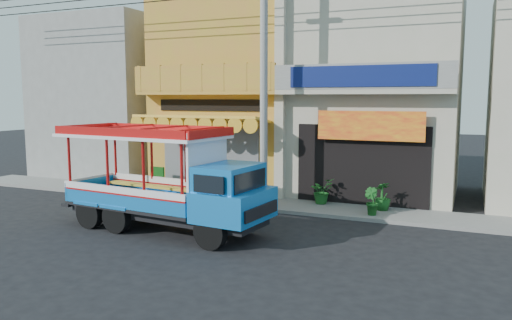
{
  "coord_description": "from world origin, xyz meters",
  "views": [
    {
      "loc": [
        5.49,
        -12.28,
        3.84
      ],
      "look_at": [
        -0.94,
        2.5,
        1.83
      ],
      "focal_mm": 35.0,
      "sensor_mm": 36.0,
      "label": 1
    }
  ],
  "objects_px": {
    "songthaew_truck": "(177,183)",
    "potted_plant_b": "(371,201)",
    "utility_pole": "(268,62)",
    "potted_plant_a": "(322,191)",
    "potted_plant_c": "(383,196)",
    "green_sign": "(158,181)"
  },
  "relations": [
    {
      "from": "songthaew_truck",
      "to": "potted_plant_b",
      "type": "distance_m",
      "value": 6.23
    },
    {
      "from": "utility_pole",
      "to": "songthaew_truck",
      "type": "relative_size",
      "value": 4.21
    },
    {
      "from": "songthaew_truck",
      "to": "potted_plant_a",
      "type": "relative_size",
      "value": 7.35
    },
    {
      "from": "songthaew_truck",
      "to": "potted_plant_b",
      "type": "height_order",
      "value": "songthaew_truck"
    },
    {
      "from": "songthaew_truck",
      "to": "potted_plant_a",
      "type": "xyz_separation_m",
      "value": [
        2.81,
        4.97,
        -0.88
      ]
    },
    {
      "from": "songthaew_truck",
      "to": "green_sign",
      "type": "height_order",
      "value": "songthaew_truck"
    },
    {
      "from": "utility_pole",
      "to": "green_sign",
      "type": "bearing_deg",
      "value": 169.57
    },
    {
      "from": "potted_plant_b",
      "to": "songthaew_truck",
      "type": "bearing_deg",
      "value": 73.42
    },
    {
      "from": "potted_plant_b",
      "to": "potted_plant_c",
      "type": "xyz_separation_m",
      "value": [
        0.22,
        0.83,
        0.04
      ]
    },
    {
      "from": "potted_plant_a",
      "to": "green_sign",
      "type": "bearing_deg",
      "value": 121.51
    },
    {
      "from": "utility_pole",
      "to": "potted_plant_a",
      "type": "bearing_deg",
      "value": 38.59
    },
    {
      "from": "utility_pole",
      "to": "potted_plant_c",
      "type": "height_order",
      "value": "utility_pole"
    },
    {
      "from": "songthaew_truck",
      "to": "potted_plant_a",
      "type": "bearing_deg",
      "value": 60.53
    },
    {
      "from": "songthaew_truck",
      "to": "potted_plant_c",
      "type": "bearing_deg",
      "value": 43.87
    },
    {
      "from": "potted_plant_b",
      "to": "potted_plant_c",
      "type": "distance_m",
      "value": 0.86
    },
    {
      "from": "songthaew_truck",
      "to": "potted_plant_b",
      "type": "bearing_deg",
      "value": 39.72
    },
    {
      "from": "potted_plant_b",
      "to": "potted_plant_c",
      "type": "height_order",
      "value": "potted_plant_c"
    },
    {
      "from": "songthaew_truck",
      "to": "potted_plant_b",
      "type": "xyz_separation_m",
      "value": [
        4.74,
        3.94,
        -0.9
      ]
    },
    {
      "from": "potted_plant_b",
      "to": "potted_plant_c",
      "type": "bearing_deg",
      "value": -71.17
    },
    {
      "from": "songthaew_truck",
      "to": "potted_plant_c",
      "type": "height_order",
      "value": "songthaew_truck"
    },
    {
      "from": "potted_plant_a",
      "to": "potted_plant_c",
      "type": "xyz_separation_m",
      "value": [
        2.15,
        -0.2,
        0.02
      ]
    },
    {
      "from": "green_sign",
      "to": "potted_plant_a",
      "type": "xyz_separation_m",
      "value": [
        6.72,
        0.29,
        0.04
      ]
    }
  ]
}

